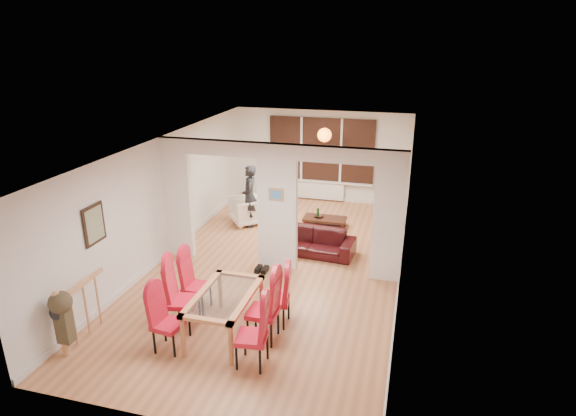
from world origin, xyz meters
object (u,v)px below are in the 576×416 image
at_px(dining_chair_lb, 182,297).
at_px(dining_chair_lc, 196,283).
at_px(dining_chair_rb, 263,307).
at_px(television, 385,217).
at_px(bottle, 318,212).
at_px(bowl, 318,216).
at_px(sofa, 311,241).
at_px(dining_chair_ra, 252,332).
at_px(dining_chair_la, 168,320).
at_px(armchair, 247,211).
at_px(dining_chair_rc, 277,296).
at_px(coffee_table, 325,222).
at_px(person, 250,196).
at_px(dining_table, 225,314).

height_order(dining_chair_lb, dining_chair_lc, dining_chair_lb).
height_order(dining_chair_rb, television, dining_chair_rb).
distance_m(bottle, bowl, 0.10).
bearing_deg(sofa, bottle, 100.99).
bearing_deg(dining_chair_ra, dining_chair_la, 172.09).
height_order(dining_chair_rb, bowl, dining_chair_rb).
xyz_separation_m(bottle, bowl, (0.01, 0.01, -0.10)).
distance_m(dining_chair_lc, television, 5.61).
relative_size(armchair, bowl, 3.22).
xyz_separation_m(dining_chair_rc, bowl, (-0.20, 4.45, -0.24)).
bearing_deg(dining_chair_rb, armchair, 113.48).
distance_m(dining_chair_lb, coffee_table, 5.18).
height_order(dining_chair_la, television, dining_chair_la).
bearing_deg(bowl, coffee_table, 1.49).
bearing_deg(armchair, bowl, 59.50).
distance_m(person, coffee_table, 1.99).
bearing_deg(dining_chair_rc, sofa, 82.72).
height_order(sofa, television, sofa).
relative_size(dining_chair_rc, bottle, 3.97).
xyz_separation_m(dining_chair_lb, armchair, (-0.58, 4.68, -0.23)).
relative_size(dining_chair_la, sofa, 0.54).
bearing_deg(dining_chair_lc, sofa, 63.40).
bearing_deg(armchair, sofa, 16.98).
xyz_separation_m(sofa, armchair, (-1.97, 1.31, 0.07)).
relative_size(dining_chair_rb, sofa, 0.61).
relative_size(dining_chair_la, coffee_table, 0.96).
bearing_deg(dining_chair_ra, dining_chair_lb, 149.43).
bearing_deg(dining_chair_lc, dining_chair_la, -86.86).
bearing_deg(dining_chair_rc, coffee_table, 82.46).
relative_size(dining_chair_lc, television, 1.15).
distance_m(dining_chair_rc, sofa, 2.86).
bearing_deg(dining_chair_ra, dining_table, 130.00).
distance_m(dining_table, television, 5.76).
bearing_deg(bowl, dining_chair_rc, -87.37).
distance_m(dining_chair_la, dining_chair_rb, 1.45).
height_order(dining_chair_lb, television, dining_chair_lb).
bearing_deg(bottle, person, -166.66).
relative_size(dining_chair_lb, sofa, 0.61).
height_order(person, bottle, person).
height_order(dining_chair_la, bowl, dining_chair_la).
bearing_deg(dining_chair_lb, bowl, 64.42).
bearing_deg(coffee_table, bottle, -173.81).
xyz_separation_m(dining_chair_la, bowl, (1.18, 5.55, -0.23)).
bearing_deg(dining_chair_lc, armchair, 97.66).
bearing_deg(sofa, dining_chair_la, -104.26).
bearing_deg(dining_chair_ra, armchair, 103.30).
bearing_deg(bottle, dining_chair_rc, -87.20).
height_order(dining_chair_lc, coffee_table, dining_chair_lc).
distance_m(dining_chair_rb, bottle, 4.92).
bearing_deg(dining_table, bottle, 84.25).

